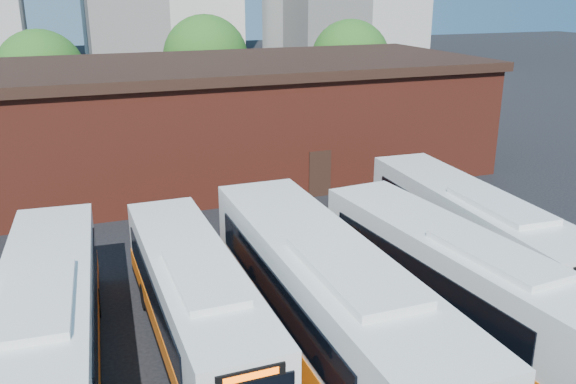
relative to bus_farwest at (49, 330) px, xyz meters
name	(u,v)px	position (x,y,z in m)	size (l,w,h in m)	color
ground	(415,350)	(10.02, -2.41, -1.46)	(220.00, 220.00, 0.00)	black
bus_farwest	(49,330)	(0.00, 0.00, 0.00)	(3.23, 11.95, 3.22)	white
bus_west	(195,306)	(3.99, 0.00, -0.07)	(2.44, 11.31, 3.07)	white
bus_midwest	(326,308)	(7.32, -1.89, 0.20)	(2.86, 13.50, 3.67)	white
bus_mideast	(457,287)	(11.74, -1.88, 0.04)	(3.58, 12.30, 3.31)	white
bus_east	(472,235)	(14.74, 1.42, 0.03)	(3.03, 12.18, 3.29)	white
depot_building	(230,116)	(10.02, 17.59, 1.80)	(28.60, 12.60, 6.40)	maroon
tree_west	(41,74)	(0.02, 29.59, 3.18)	(6.00, 6.00, 7.65)	#382314
tree_mid	(206,58)	(12.02, 31.59, 3.62)	(6.56, 6.56, 8.36)	#382314
tree_east	(350,59)	(23.02, 28.59, 3.37)	(6.24, 6.24, 7.96)	#382314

